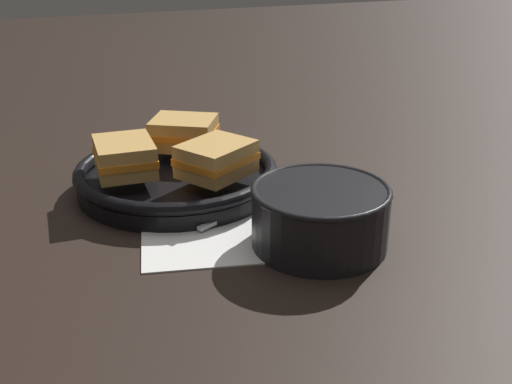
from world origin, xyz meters
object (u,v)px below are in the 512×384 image
Objects in this scene: sandwich_near_left at (125,157)px; sandwich_far_left at (184,133)px; spoon at (253,206)px; sandwich_near_right at (216,159)px; skillet at (177,177)px; soup_bowl at (320,213)px.

sandwich_near_left and sandwich_far_left have the same top height.
spoon is 1.06× the size of sandwich_near_right.
sandwich_near_right is at bearing -23.33° from sandwich_near_left.
sandwich_near_right is at bearing -53.33° from skillet.
skillet is at bearing -113.33° from sandwich_far_left.
sandwich_far_left is (0.10, 0.08, 0.00)m from sandwich_near_left.
sandwich_far_left is at bearing 96.67° from sandwich_near_right.
sandwich_near_left is at bearing 156.67° from sandwich_near_right.
spoon is (-0.05, 0.12, -0.04)m from soup_bowl.
skillet is (-0.08, 0.11, 0.01)m from spoon.
soup_bowl is 0.30m from sandwich_near_left.
sandwich_near_left is 0.13m from sandwich_near_right.
spoon is 0.45× the size of skillet.
soup_bowl is at bearing -97.25° from spoon.
sandwich_far_left reaches higher than spoon.
soup_bowl is 1.27× the size of spoon.
soup_bowl is 0.31m from sandwich_far_left.
soup_bowl is at bearing -47.49° from sandwich_near_left.
sandwich_near_right is 0.13m from sandwich_far_left.
sandwich_near_left and sandwich_near_right have the same top height.
soup_bowl is at bearing -63.98° from sandwich_near_right.
skillet is at bearing 99.58° from spoon.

